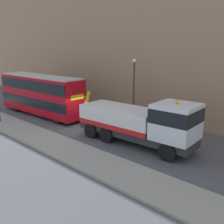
# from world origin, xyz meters

# --- Properties ---
(ground_plane) EXTENTS (120.00, 120.00, 0.00)m
(ground_plane) POSITION_xyz_m (0.00, 0.00, 0.00)
(ground_plane) COLOR #4C4C51
(near_kerb) EXTENTS (60.00, 2.80, 0.15)m
(near_kerb) POSITION_xyz_m (0.00, -4.20, 0.07)
(near_kerb) COLOR gray
(near_kerb) RESTS_ON ground_plane
(building_facade) EXTENTS (60.00, 1.50, 16.00)m
(building_facade) POSITION_xyz_m (0.00, 6.54, 8.07)
(building_facade) COLOR #9E7A5B
(building_facade) RESTS_ON ground_plane
(recovery_tow_truck) EXTENTS (10.20, 3.06, 3.67)m
(recovery_tow_truck) POSITION_xyz_m (6.05, -0.03, 1.76)
(recovery_tow_truck) COLOR #2D2D2D
(recovery_tow_truck) RESTS_ON ground_plane
(double_decker_bus) EXTENTS (11.13, 3.07, 4.06)m
(double_decker_bus) POSITION_xyz_m (-6.57, -0.06, 2.23)
(double_decker_bus) COLOR #B70C19
(double_decker_bus) RESTS_ON ground_plane
(street_lamp) EXTENTS (0.36, 0.36, 5.83)m
(street_lamp) POSITION_xyz_m (2.01, 4.35, 3.47)
(street_lamp) COLOR #38383D
(street_lamp) RESTS_ON ground_plane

